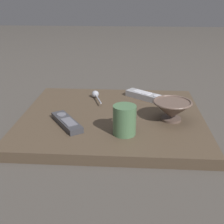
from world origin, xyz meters
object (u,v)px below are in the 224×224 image
object	(u,v)px
coffee_mug	(125,120)
tv_remote_far	(67,122)
cereal_bowl	(172,109)
tv_remote_near	(147,96)
teaspoon	(96,95)

from	to	relation	value
coffee_mug	tv_remote_far	bearing A→B (deg)	-104.54
cereal_bowl	tv_remote_near	size ratio (longest dim) A/B	0.75
teaspoon	coffee_mug	bearing A→B (deg)	22.07
tv_remote_far	cereal_bowl	bearing A→B (deg)	100.16
coffee_mug	teaspoon	world-z (taller)	coffee_mug
coffee_mug	cereal_bowl	bearing A→B (deg)	125.48
coffee_mug	tv_remote_far	xyz separation A→B (m)	(-0.05, -0.19, -0.04)
teaspoon	tv_remote_far	distance (m)	0.27
tv_remote_near	coffee_mug	bearing A→B (deg)	-14.93
cereal_bowl	tv_remote_far	xyz separation A→B (m)	(0.06, -0.35, -0.03)
teaspoon	tv_remote_near	xyz separation A→B (m)	(-0.00, 0.21, -0.00)
tv_remote_near	tv_remote_far	xyz separation A→B (m)	(0.26, -0.28, -0.00)
coffee_mug	teaspoon	size ratio (longest dim) A/B	0.88
teaspoon	tv_remote_near	bearing A→B (deg)	90.02
coffee_mug	tv_remote_near	size ratio (longest dim) A/B	0.59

